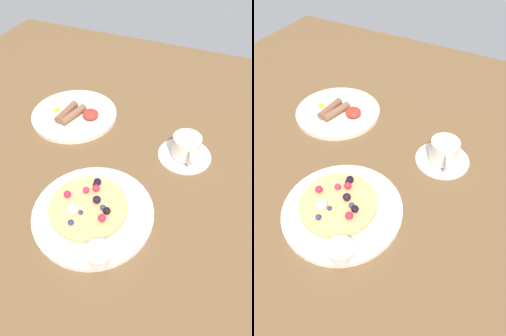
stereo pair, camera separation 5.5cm
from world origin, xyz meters
TOP-DOWN VIEW (x-y plane):
  - ground_plane at (0.00, 0.00)cm, footprint 167.86×157.69cm
  - pancake_plate at (0.58, -14.38)cm, footprint 27.93×27.93cm
  - pancake_with_berries at (-0.66, -14.02)cm, footprint 18.09×18.09cm
  - syrup_ramekin at (6.91, -24.08)cm, footprint 5.52×5.52cm
  - breakfast_plate at (-22.09, 16.83)cm, footprint 26.60×26.60cm
  - fried_breakfast at (-21.35, 15.43)cm, footprint 17.39×10.33cm
  - coffee_saucer at (14.75, 12.87)cm, footprint 14.57×14.57cm
  - coffee_cup at (14.82, 12.72)cm, footprint 7.59×10.12cm

SIDE VIEW (x-z plane):
  - ground_plane at x=0.00cm, z-range -3.00..0.00cm
  - coffee_saucer at x=14.75cm, z-range 0.00..0.79cm
  - breakfast_plate at x=-22.09cm, z-range 0.00..1.36cm
  - pancake_plate at x=0.58cm, z-range 0.00..1.38cm
  - pancake_with_berries at x=-0.66cm, z-range 0.61..3.79cm
  - fried_breakfast at x=-21.35cm, z-range 0.99..3.87cm
  - syrup_ramekin at x=6.91cm, z-range 1.42..4.45cm
  - coffee_cup at x=14.82cm, z-range 0.90..6.84cm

